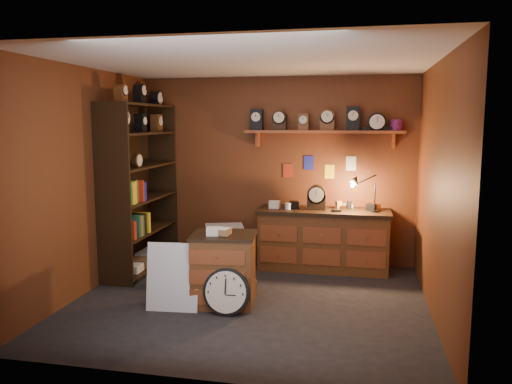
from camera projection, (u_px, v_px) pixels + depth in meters
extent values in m
plane|color=black|center=(249.00, 302.00, 5.75)|extent=(4.00, 4.00, 0.00)
cube|color=brown|center=(275.00, 170.00, 7.31)|extent=(4.00, 0.02, 2.70)
cube|color=brown|center=(199.00, 215.00, 3.82)|extent=(4.00, 0.02, 2.70)
cube|color=brown|center=(86.00, 181.00, 5.96)|extent=(0.02, 3.60, 2.70)
cube|color=brown|center=(437.00, 191.00, 5.16)|extent=(0.02, 3.60, 2.70)
cube|color=beige|center=(249.00, 62.00, 5.37)|extent=(4.00, 3.60, 0.02)
cube|color=brown|center=(323.00, 132.00, 6.94)|extent=(2.20, 0.30, 0.04)
cube|color=brown|center=(258.00, 140.00, 7.22)|extent=(0.04, 0.16, 0.20)
cube|color=brown|center=(393.00, 141.00, 6.84)|extent=(0.04, 0.16, 0.20)
cylinder|color=#B21419|center=(397.00, 125.00, 6.73)|extent=(0.16, 0.16, 0.15)
cube|color=#9C2713|center=(285.00, 171.00, 7.27)|extent=(0.14, 0.01, 0.20)
cube|color=navy|center=(306.00, 163.00, 7.19)|extent=(0.14, 0.01, 0.20)
cube|color=gold|center=(327.00, 172.00, 7.15)|extent=(0.14, 0.01, 0.20)
cube|color=silver|center=(348.00, 164.00, 7.07)|extent=(0.14, 0.01, 0.20)
cube|color=black|center=(125.00, 188.00, 6.94)|extent=(0.03, 1.60, 2.30)
cube|color=black|center=(114.00, 196.00, 6.13)|extent=(0.45, 0.03, 2.30)
cube|color=black|center=(162.00, 181.00, 7.65)|extent=(0.45, 0.03, 2.30)
cube|color=black|center=(143.00, 265.00, 7.04)|extent=(0.43, 1.54, 0.03)
cube|color=black|center=(142.00, 230.00, 6.97)|extent=(0.43, 1.54, 0.03)
cube|color=black|center=(141.00, 199.00, 6.91)|extent=(0.43, 1.54, 0.03)
cube|color=black|center=(140.00, 166.00, 6.85)|extent=(0.43, 1.54, 0.03)
cube|color=black|center=(139.00, 133.00, 6.79)|extent=(0.43, 1.54, 0.03)
cube|color=black|center=(138.00, 105.00, 6.73)|extent=(0.43, 1.54, 0.03)
cube|color=brown|center=(323.00, 241.00, 6.98)|extent=(1.76, 0.60, 0.80)
cube|color=black|center=(324.00, 211.00, 6.92)|extent=(1.82, 0.66, 0.05)
cube|color=brown|center=(322.00, 246.00, 6.69)|extent=(1.68, 0.02, 0.52)
cylinder|color=black|center=(374.00, 211.00, 6.73)|extent=(0.12, 0.12, 0.02)
cylinder|color=black|center=(375.00, 197.00, 6.71)|extent=(0.02, 0.02, 0.38)
cylinder|color=black|center=(366.00, 180.00, 6.67)|extent=(0.27, 0.09, 0.14)
cone|color=black|center=(355.00, 183.00, 6.67)|extent=(0.18, 0.14, 0.18)
cube|color=brown|center=(224.00, 270.00, 5.65)|extent=(0.73, 0.63, 0.78)
cube|color=black|center=(224.00, 235.00, 5.59)|extent=(0.77, 0.68, 0.03)
cube|color=brown|center=(217.00, 278.00, 5.37)|extent=(0.61, 0.09, 0.66)
cylinder|color=black|center=(226.00, 292.00, 5.35)|extent=(0.51, 0.16, 0.51)
cylinder|color=beige|center=(226.00, 292.00, 5.31)|extent=(0.45, 0.10, 0.44)
cube|color=black|center=(225.00, 286.00, 5.29)|extent=(0.01, 0.04, 0.16)
cube|color=black|center=(231.00, 295.00, 5.30)|extent=(0.11, 0.01, 0.01)
cube|color=silver|center=(173.00, 309.00, 5.51)|extent=(0.59, 0.21, 0.76)
cube|color=silver|center=(225.00, 246.00, 7.20)|extent=(0.68, 0.68, 0.56)
cube|color=black|center=(219.00, 250.00, 6.93)|extent=(0.45, 0.16, 0.45)
cube|color=olive|center=(164.00, 279.00, 6.32)|extent=(0.31, 0.28, 0.17)
cube|color=white|center=(203.00, 301.00, 5.62)|extent=(0.18, 0.21, 0.11)
cube|color=olive|center=(246.00, 286.00, 6.05)|extent=(0.29, 0.28, 0.16)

